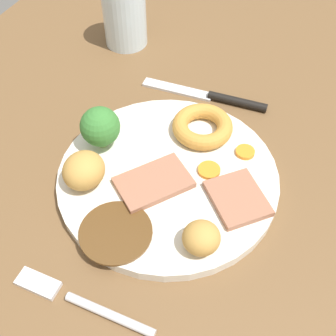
{
  "coord_description": "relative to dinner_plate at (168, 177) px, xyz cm",
  "views": [
    {
      "loc": [
        -26.35,
        -14.04,
        44.59
      ],
      "look_at": [
        2.92,
        -0.83,
        6.0
      ],
      "focal_mm": 45.6,
      "sensor_mm": 36.0,
      "label": 1
    }
  ],
  "objects": [
    {
      "name": "yorkshire_pudding",
      "position": [
        8.15,
        -1.17,
        1.71
      ],
      "size": [
        7.79,
        7.79,
        2.03
      ],
      "primitive_type": "torus",
      "color": "#C68938",
      "rests_on": "dinner_plate"
    },
    {
      "name": "gravy_pool",
      "position": [
        -9.81,
        1.72,
        0.85
      ],
      "size": [
        7.95,
        7.95,
        0.3
      ],
      "primitive_type": "cylinder",
      "color": "#563819",
      "rests_on": "dinner_plate"
    },
    {
      "name": "water_glass",
      "position": [
        23.86,
        18.26,
        4.33
      ],
      "size": [
        6.83,
        6.83,
        10.06
      ],
      "primitive_type": "cylinder",
      "color": "silver",
      "rests_on": "dining_table"
    },
    {
      "name": "meat_slice_under",
      "position": [
        -0.38,
        -8.8,
        1.1
      ],
      "size": [
        8.82,
        8.82,
        0.8
      ],
      "primitive_type": "cube",
      "rotation": [
        0.0,
        0.0,
        3.93
      ],
      "color": "#9E664C",
      "rests_on": "dinner_plate"
    },
    {
      "name": "roast_potato_left",
      "position": [
        -7.55,
        -7.14,
        2.37
      ],
      "size": [
        5.58,
        5.57,
        3.33
      ],
      "primitive_type": "ellipsoid",
      "rotation": [
        0.0,
        0.0,
        2.47
      ],
      "color": "#BC8C42",
      "rests_on": "dinner_plate"
    },
    {
      "name": "dinner_plate",
      "position": [
        0.0,
        0.0,
        0.0
      ],
      "size": [
        26.5,
        26.5,
        1.4
      ],
      "primitive_type": "cylinder",
      "color": "silver",
      "rests_on": "dining_table"
    },
    {
      "name": "meat_slice_main",
      "position": [
        -2.22,
        0.98,
        1.1
      ],
      "size": [
        9.94,
        9.39,
        0.8
      ],
      "primitive_type": "cube",
      "rotation": [
        0.0,
        0.0,
        2.49
      ],
      "color": "#9E664C",
      "rests_on": "dinner_plate"
    },
    {
      "name": "roast_potato_right",
      "position": [
        -5.06,
        8.28,
        2.73
      ],
      "size": [
        5.27,
        4.85,
        4.06
      ],
      "primitive_type": "ellipsoid",
      "rotation": [
        0.0,
        0.0,
        1.58
      ],
      "color": "#BC8C42",
      "rests_on": "dinner_plate"
    },
    {
      "name": "dining_table",
      "position": [
        -2.92,
        0.83,
        -2.5
      ],
      "size": [
        120.0,
        84.0,
        3.6
      ],
      "primitive_type": "cube",
      "color": "brown",
      "rests_on": "ground"
    },
    {
      "name": "fork",
      "position": [
        -17.63,
        1.61,
        -0.31
      ],
      "size": [
        2.09,
        15.28,
        0.9
      ],
      "rotation": [
        0.0,
        0.0,
        1.59
      ],
      "color": "silver",
      "rests_on": "dining_table"
    },
    {
      "name": "broccoli_floret",
      "position": [
        0.92,
        9.44,
        3.84
      ],
      "size": [
        4.92,
        4.92,
        5.65
      ],
      "color": "#8CB766",
      "rests_on": "dinner_plate"
    },
    {
      "name": "carrot_coin_front",
      "position": [
        2.31,
        -4.35,
        0.93
      ],
      "size": [
        2.71,
        2.71,
        0.45
      ],
      "primitive_type": "cylinder",
      "color": "orange",
      "rests_on": "dinner_plate"
    },
    {
      "name": "knife",
      "position": [
        16.37,
        0.01,
        -0.25
      ],
      "size": [
        2.79,
        18.56,
        1.2
      ],
      "rotation": [
        0.0,
        0.0,
        1.64
      ],
      "color": "black",
      "rests_on": "dining_table"
    },
    {
      "name": "carrot_coin_back",
      "position": [
        6.88,
        -7.41,
        0.94
      ],
      "size": [
        2.38,
        2.38,
        0.49
      ],
      "primitive_type": "cylinder",
      "color": "orange",
      "rests_on": "dinner_plate"
    }
  ]
}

